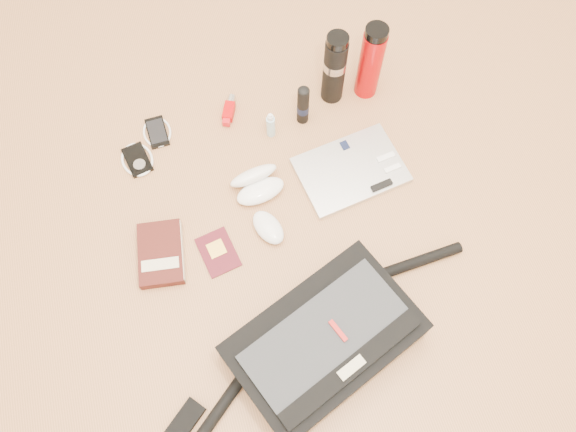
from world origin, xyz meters
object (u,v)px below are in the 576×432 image
(book, at_px, (161,254))
(messenger_bag, at_px, (324,342))
(laptop, at_px, (351,170))
(thermos_black, at_px, (334,68))
(thermos_red, at_px, (371,62))

(book, bearing_deg, messenger_bag, -37.65)
(laptop, relative_size, thermos_black, 1.25)
(book, bearing_deg, thermos_black, 39.93)
(messenger_bag, bearing_deg, laptop, 41.72)
(book, bearing_deg, thermos_red, 35.25)
(laptop, bearing_deg, thermos_red, 54.69)
(laptop, bearing_deg, thermos_black, 76.00)
(book, relative_size, thermos_black, 0.76)
(thermos_black, xyz_separation_m, thermos_red, (0.11, -0.01, 0.00))
(book, height_order, thermos_black, thermos_black)
(thermos_black, bearing_deg, thermos_red, -6.18)
(laptop, distance_m, thermos_black, 0.32)
(messenger_bag, xyz_separation_m, book, (-0.37, 0.38, -0.05))
(thermos_black, bearing_deg, messenger_bag, -110.27)
(messenger_bag, distance_m, laptop, 0.55)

